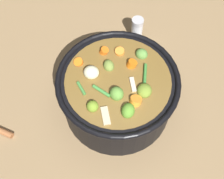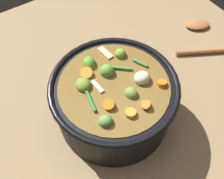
% 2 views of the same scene
% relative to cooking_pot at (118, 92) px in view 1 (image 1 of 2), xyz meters
% --- Properties ---
extents(ground_plane, '(1.10, 1.10, 0.00)m').
position_rel_cooking_pot_xyz_m(ground_plane, '(-0.00, 0.00, -0.07)').
color(ground_plane, '#8C704C').
extents(cooking_pot, '(0.29, 0.29, 0.15)m').
position_rel_cooking_pot_xyz_m(cooking_pot, '(0.00, 0.00, 0.00)').
color(cooking_pot, black).
rests_on(cooking_pot, ground_plane).
extents(salt_shaker, '(0.03, 0.03, 0.08)m').
position_rel_cooking_pot_xyz_m(salt_shaker, '(-0.22, 0.08, -0.03)').
color(salt_shaker, silver).
rests_on(salt_shaker, ground_plane).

